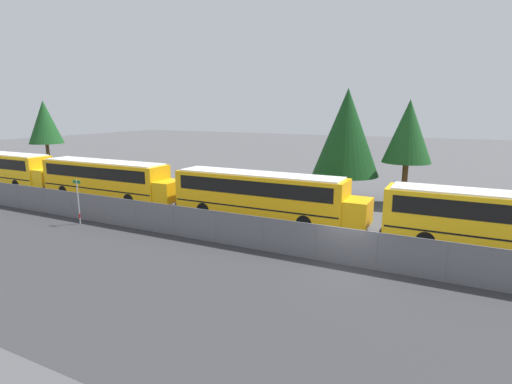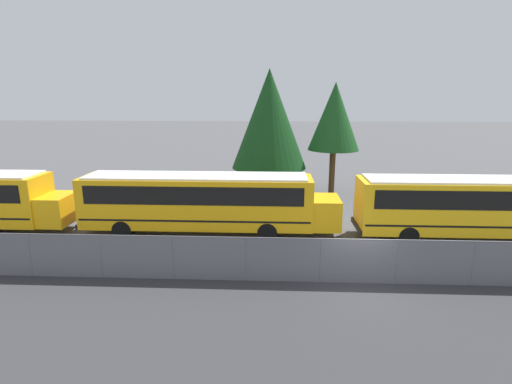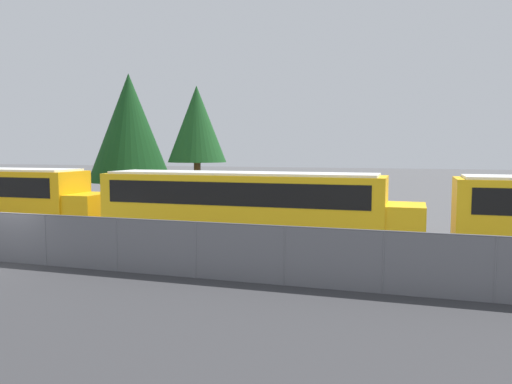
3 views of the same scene
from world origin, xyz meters
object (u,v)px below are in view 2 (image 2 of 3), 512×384
(school_bus_3, at_px, (485,204))
(school_bus_2, at_px, (203,199))
(tree_0, at_px, (335,117))
(tree_2, at_px, (269,119))

(school_bus_3, bearing_deg, school_bus_2, 178.99)
(school_bus_2, bearing_deg, tree_0, 48.30)
(school_bus_2, distance_m, tree_2, 10.28)
(school_bus_3, xyz_separation_m, tree_0, (-6.57, 9.50, 3.91))
(school_bus_3, bearing_deg, tree_2, 140.99)
(school_bus_3, distance_m, tree_2, 15.08)
(tree_0, bearing_deg, tree_2, -176.36)
(tree_0, distance_m, tree_2, 4.79)
(school_bus_2, relative_size, tree_0, 1.67)
(school_bus_3, bearing_deg, tree_0, 124.68)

